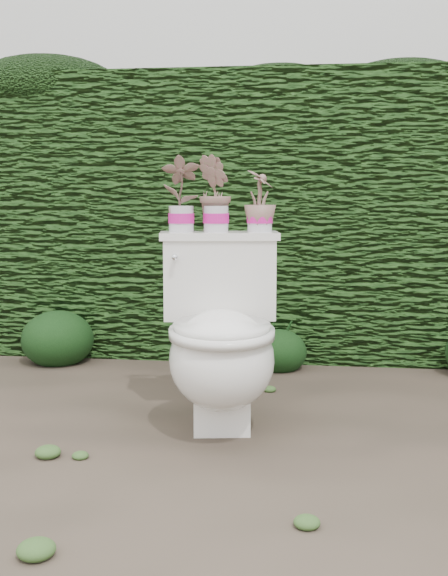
# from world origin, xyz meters

# --- Properties ---
(ground) EXTENTS (60.00, 60.00, 0.00)m
(ground) POSITION_xyz_m (0.00, 0.00, 0.00)
(ground) COLOR brown
(ground) RESTS_ON ground
(hedge) EXTENTS (8.00, 1.00, 1.60)m
(hedge) POSITION_xyz_m (0.00, 1.60, 0.80)
(hedge) COLOR #2C571D
(hedge) RESTS_ON ground
(house_wall) EXTENTS (8.00, 3.50, 4.00)m
(house_wall) POSITION_xyz_m (0.60, 6.00, 2.00)
(house_wall) COLOR silver
(house_wall) RESTS_ON ground
(toilet) EXTENTS (0.56, 0.74, 0.78)m
(toilet) POSITION_xyz_m (-0.10, 0.00, 0.36)
(toilet) COLOR white
(toilet) RESTS_ON ground
(potted_plant_left) EXTENTS (0.17, 0.12, 0.31)m
(potted_plant_left) POSITION_xyz_m (-0.30, 0.21, 0.93)
(potted_plant_left) COLOR #2E8128
(potted_plant_left) RESTS_ON toilet
(potted_plant_center) EXTENTS (0.19, 0.21, 0.31)m
(potted_plant_center) POSITION_xyz_m (-0.16, 0.24, 0.93)
(potted_plant_center) COLOR #2E8128
(potted_plant_center) RESTS_ON toilet
(potted_plant_right) EXTENTS (0.14, 0.14, 0.24)m
(potted_plant_right) POSITION_xyz_m (0.03, 0.27, 0.90)
(potted_plant_right) COLOR #2E8128
(potted_plant_right) RESTS_ON toilet
(liriope_clump_1) EXTENTS (0.40, 0.40, 0.32)m
(liriope_clump_1) POSITION_xyz_m (-1.15, 0.99, 0.16)
(liriope_clump_1) COLOR #183A14
(liriope_clump_1) RESTS_ON ground
(liriope_clump_2) EXTENTS (0.30, 0.30, 0.24)m
(liriope_clump_2) POSITION_xyz_m (0.07, 1.01, 0.12)
(liriope_clump_2) COLOR #183A14
(liriope_clump_2) RESTS_ON ground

